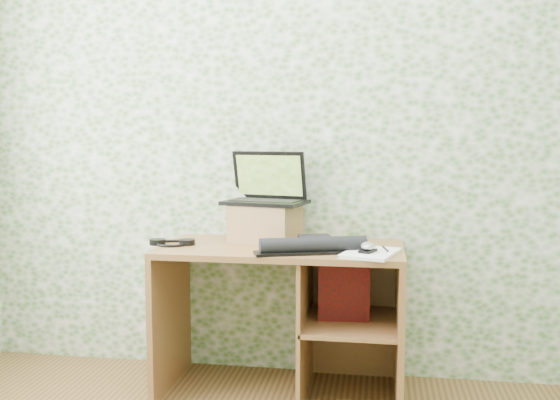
% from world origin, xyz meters
% --- Properties ---
extents(wall_back, '(3.50, 0.00, 3.50)m').
position_xyz_m(wall_back, '(0.00, 1.75, 1.30)').
color(wall_back, silver).
rests_on(wall_back, ground).
extents(desk, '(1.20, 0.60, 0.75)m').
position_xyz_m(desk, '(0.08, 1.47, 0.48)').
color(desk, brown).
rests_on(desk, floor).
extents(riser, '(0.37, 0.33, 0.19)m').
position_xyz_m(riser, '(-0.11, 1.58, 0.85)').
color(riser, '#996644').
rests_on(riser, desk).
extents(laptop, '(0.46, 0.37, 0.27)m').
position_xyz_m(laptop, '(-0.11, 1.63, 1.01)').
color(laptop, black).
rests_on(laptop, riser).
extents(keyboard, '(0.56, 0.44, 0.08)m').
position_xyz_m(keyboard, '(0.18, 1.35, 0.78)').
color(keyboard, black).
rests_on(keyboard, desk).
extents(headphones, '(0.23, 0.18, 0.03)m').
position_xyz_m(headphones, '(-0.55, 1.39, 0.76)').
color(headphones, black).
rests_on(headphones, desk).
extents(notepad, '(0.29, 0.36, 0.01)m').
position_xyz_m(notepad, '(0.44, 1.29, 0.76)').
color(notepad, white).
rests_on(notepad, desk).
extents(mouse, '(0.10, 0.12, 0.03)m').
position_xyz_m(mouse, '(0.43, 1.27, 0.78)').
color(mouse, '#B3B3B5').
rests_on(mouse, notepad).
extents(pen, '(0.03, 0.13, 0.01)m').
position_xyz_m(pen, '(0.51, 1.35, 0.77)').
color(pen, black).
rests_on(pen, notepad).
extents(red_box, '(0.26, 0.11, 0.30)m').
position_xyz_m(red_box, '(0.31, 1.44, 0.54)').
color(red_box, maroon).
rests_on(red_box, desk).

